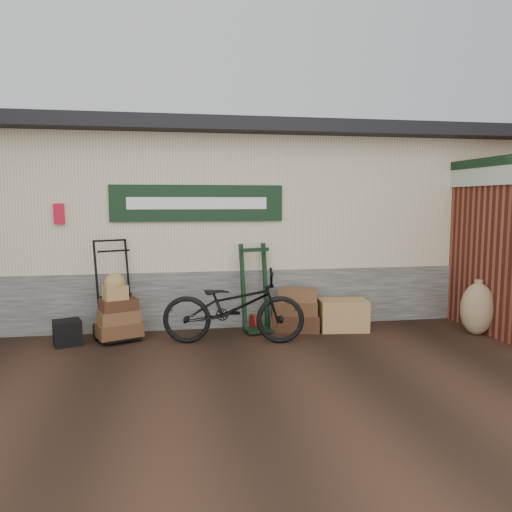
{
  "coord_description": "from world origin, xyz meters",
  "views": [
    {
      "loc": [
        -0.72,
        -6.65,
        1.99
      ],
      "look_at": [
        0.58,
        0.9,
        1.14
      ],
      "focal_mm": 35.0,
      "sensor_mm": 36.0,
      "label": 1
    }
  ],
  "objects_px": {
    "green_barrow": "(255,288)",
    "wicker_hamper": "(343,315)",
    "black_trunk": "(67,333)",
    "porter_trolley": "(115,289)",
    "bicycle": "(233,303)",
    "suitcase_stack": "(295,309)"
  },
  "relations": [
    {
      "from": "porter_trolley",
      "to": "black_trunk",
      "type": "bearing_deg",
      "value": 178.36
    },
    {
      "from": "suitcase_stack",
      "to": "black_trunk",
      "type": "xyz_separation_m",
      "value": [
        -3.3,
        -0.25,
        -0.15
      ]
    },
    {
      "from": "black_trunk",
      "to": "bicycle",
      "type": "relative_size",
      "value": 0.18
    },
    {
      "from": "green_barrow",
      "to": "wicker_hamper",
      "type": "bearing_deg",
      "value": -20.22
    },
    {
      "from": "black_trunk",
      "to": "suitcase_stack",
      "type": "bearing_deg",
      "value": 4.34
    },
    {
      "from": "wicker_hamper",
      "to": "black_trunk",
      "type": "bearing_deg",
      "value": -178.1
    },
    {
      "from": "wicker_hamper",
      "to": "black_trunk",
      "type": "height_order",
      "value": "wicker_hamper"
    },
    {
      "from": "wicker_hamper",
      "to": "suitcase_stack",
      "type": "bearing_deg",
      "value": 170.92
    },
    {
      "from": "porter_trolley",
      "to": "black_trunk",
      "type": "relative_size",
      "value": 4.14
    },
    {
      "from": "suitcase_stack",
      "to": "black_trunk",
      "type": "relative_size",
      "value": 2.1
    },
    {
      "from": "porter_trolley",
      "to": "wicker_hamper",
      "type": "xyz_separation_m",
      "value": [
        3.4,
        -0.1,
        -0.49
      ]
    },
    {
      "from": "porter_trolley",
      "to": "wicker_hamper",
      "type": "distance_m",
      "value": 3.44
    },
    {
      "from": "porter_trolley",
      "to": "wicker_hamper",
      "type": "height_order",
      "value": "porter_trolley"
    },
    {
      "from": "suitcase_stack",
      "to": "bicycle",
      "type": "distance_m",
      "value": 1.18
    },
    {
      "from": "porter_trolley",
      "to": "suitcase_stack",
      "type": "distance_m",
      "value": 2.7
    },
    {
      "from": "wicker_hamper",
      "to": "black_trunk",
      "type": "distance_m",
      "value": 4.03
    },
    {
      "from": "suitcase_stack",
      "to": "black_trunk",
      "type": "height_order",
      "value": "suitcase_stack"
    },
    {
      "from": "wicker_hamper",
      "to": "bicycle",
      "type": "bearing_deg",
      "value": -166.71
    },
    {
      "from": "porter_trolley",
      "to": "suitcase_stack",
      "type": "bearing_deg",
      "value": -21.8
    },
    {
      "from": "porter_trolley",
      "to": "bicycle",
      "type": "bearing_deg",
      "value": -39.47
    },
    {
      "from": "bicycle",
      "to": "porter_trolley",
      "type": "bearing_deg",
      "value": 82.22
    },
    {
      "from": "green_barrow",
      "to": "wicker_hamper",
      "type": "distance_m",
      "value": 1.42
    }
  ]
}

